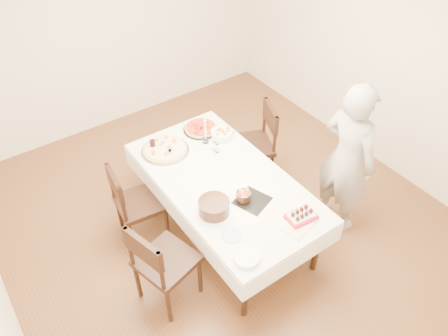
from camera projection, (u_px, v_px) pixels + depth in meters
floor at (223, 220)px, 4.92m from camera, size 5.00×5.00×0.00m
wall_back at (110, 28)px, 5.55m from camera, size 4.50×0.04×2.70m
wall_right at (383, 56)px, 4.99m from camera, size 0.04×5.00×2.70m
dining_table at (224, 206)px, 4.57m from camera, size 1.55×2.33×0.75m
chair_right_savory at (251, 146)px, 5.10m from camera, size 0.68×0.68×1.03m
chair_left_savory at (140, 203)px, 4.45m from camera, size 0.55×0.55×0.97m
chair_left_dessert at (166, 261)px, 3.88m from camera, size 0.64×0.64×1.02m
person at (347, 160)px, 4.36m from camera, size 0.46×0.66×1.74m
pizza_white at (165, 149)px, 4.64m from camera, size 0.57×0.57×0.04m
pizza_pepperoni at (201, 128)px, 4.92m from camera, size 0.52×0.52×0.04m
red_placemat at (221, 134)px, 4.88m from camera, size 0.27×0.27×0.01m
pasta_bowl at (222, 134)px, 4.80m from camera, size 0.29×0.29×0.08m
taper_candle at (205, 131)px, 4.66m from camera, size 0.09×0.09×0.32m
shaker_pair at (217, 148)px, 4.61m from camera, size 0.10×0.10×0.11m
cola_glass at (153, 145)px, 4.65m from camera, size 0.07×0.07×0.11m
layer_cake at (214, 207)px, 3.95m from camera, size 0.40×0.40×0.14m
cake_board at (252, 201)px, 4.11m from camera, size 0.37×0.37×0.01m
birthday_cake at (243, 193)px, 4.06m from camera, size 0.15×0.15×0.15m
strawberry_box at (301, 216)px, 3.92m from camera, size 0.28×0.21×0.07m
box_lid at (299, 224)px, 3.89m from camera, size 0.36×0.28×0.03m
plate_stack at (247, 258)px, 3.59m from camera, size 0.29×0.29×0.05m
china_plate at (232, 234)px, 3.80m from camera, size 0.24×0.24×0.01m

